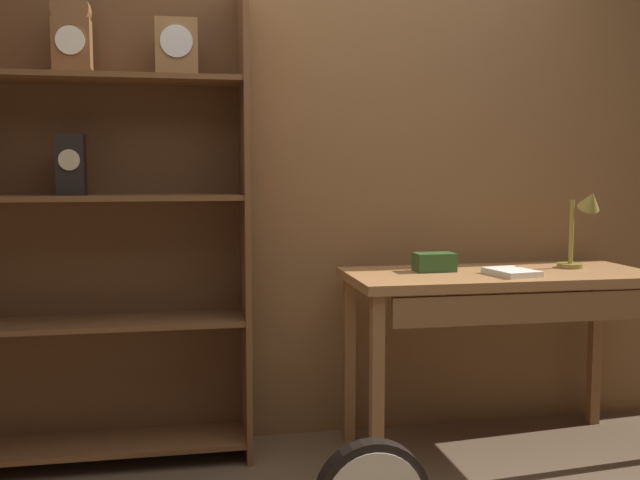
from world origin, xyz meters
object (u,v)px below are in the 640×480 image
at_px(desk_lamp, 584,220).
at_px(toolbox_small, 434,262).
at_px(workbench, 502,295).
at_px(open_repair_manual, 511,272).
at_px(bookshelf, 64,216).

relative_size(desk_lamp, toolbox_small, 2.12).
relative_size(workbench, toolbox_small, 7.71).
xyz_separation_m(workbench, open_repair_manual, (0.00, -0.08, 0.11)).
relative_size(bookshelf, desk_lamp, 5.50).
xyz_separation_m(bookshelf, desk_lamp, (2.26, -0.18, -0.03)).
xyz_separation_m(desk_lamp, open_repair_manual, (-0.41, -0.14, -0.21)).
bearing_deg(desk_lamp, bookshelf, 175.40).
xyz_separation_m(toolbox_small, open_repair_manual, (0.28, -0.18, -0.03)).
bearing_deg(bookshelf, workbench, -7.46).
bearing_deg(open_repair_manual, desk_lamp, 8.99).
height_order(toolbox_small, open_repair_manual, toolbox_small).
xyz_separation_m(workbench, desk_lamp, (0.41, 0.06, 0.32)).
bearing_deg(toolbox_small, open_repair_manual, -32.13).
height_order(workbench, desk_lamp, desk_lamp).
height_order(bookshelf, toolbox_small, bookshelf).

